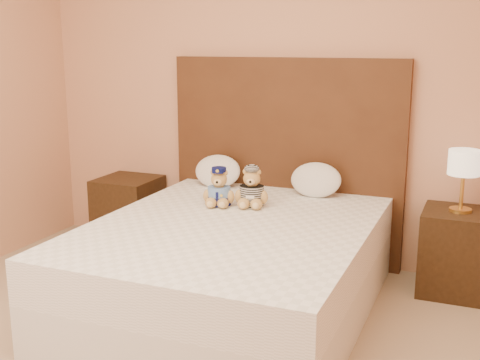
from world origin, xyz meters
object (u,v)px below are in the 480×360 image
at_px(lamp, 464,166).
at_px(teddy_prisoner, 252,187).
at_px(nightstand_left, 129,211).
at_px(bed, 232,267).
at_px(nightstand_right, 457,252).
at_px(pillow_left, 218,170).
at_px(teddy_police, 219,187).
at_px(pillow_right, 316,178).

bearing_deg(lamp, teddy_prisoner, -162.67).
bearing_deg(nightstand_left, bed, -32.62).
distance_m(nightstand_right, pillow_left, 1.77).
distance_m(nightstand_left, lamp, 2.56).
bearing_deg(pillow_left, teddy_police, -64.30).
relative_size(lamp, teddy_prisoner, 1.55).
xyz_separation_m(lamp, pillow_right, (-0.96, 0.03, -0.17)).
distance_m(nightstand_left, pillow_left, 0.88).
bearing_deg(nightstand_left, teddy_prisoner, -18.11).
bearing_deg(pillow_right, pillow_left, 180.00).
height_order(nightstand_left, lamp, lamp).
bearing_deg(nightstand_left, nightstand_right, 0.00).
bearing_deg(nightstand_right, pillow_left, 179.00).
relative_size(teddy_prisoner, pillow_right, 0.72).
distance_m(lamp, teddy_police, 1.57).
bearing_deg(bed, nightstand_left, 147.38).
bearing_deg(teddy_police, lamp, 4.54).
relative_size(nightstand_left, teddy_prisoner, 2.13).
bearing_deg(lamp, bed, -147.38).
bearing_deg(teddy_prisoner, nightstand_right, 4.47).
height_order(nightstand_right, pillow_left, pillow_left).
height_order(lamp, pillow_right, lamp).
xyz_separation_m(nightstand_right, teddy_prisoner, (-1.28, -0.40, 0.40)).
distance_m(bed, teddy_police, 0.58).
bearing_deg(pillow_right, teddy_prisoner, -126.22).
bearing_deg(nightstand_right, bed, -147.38).
relative_size(nightstand_right, pillow_left, 1.52).
height_order(lamp, teddy_police, lamp).
bearing_deg(nightstand_right, nightstand_left, 180.00).
bearing_deg(teddy_prisoner, pillow_left, 123.08).
distance_m(teddy_police, pillow_left, 0.54).
relative_size(nightstand_right, lamp, 1.38).
relative_size(nightstand_left, teddy_police, 2.16).
bearing_deg(bed, teddy_prisoner, 94.18).
height_order(bed, teddy_prisoner, teddy_prisoner).
xyz_separation_m(teddy_prisoner, pillow_left, (-0.44, 0.43, -0.00)).
distance_m(bed, pillow_right, 0.97).
height_order(teddy_prisoner, pillow_right, teddy_prisoner).
bearing_deg(nightstand_left, pillow_right, 1.12).
bearing_deg(pillow_left, nightstand_right, -1.00).
relative_size(nightstand_right, teddy_police, 2.16).
xyz_separation_m(nightstand_right, pillow_left, (-1.72, 0.03, 0.40)).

